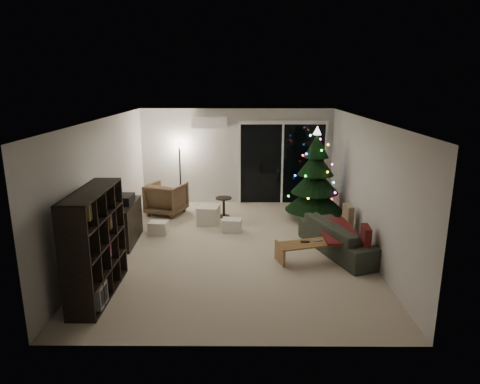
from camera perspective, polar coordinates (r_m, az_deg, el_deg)
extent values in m
plane|color=beige|center=(8.50, -0.69, -7.38)|extent=(6.50, 6.50, 0.00)
plane|color=white|center=(7.92, -0.75, 9.66)|extent=(6.50, 6.50, 0.00)
cube|color=silver|center=(11.30, -0.43, 4.75)|extent=(5.00, 0.02, 2.50)
cube|color=silver|center=(5.02, -1.38, -8.01)|extent=(5.00, 0.02, 2.50)
cube|color=silver|center=(8.54, -17.74, 0.82)|extent=(0.02, 6.50, 2.50)
cube|color=silver|center=(8.45, 16.48, 0.78)|extent=(0.02, 6.50, 2.50)
cube|color=black|center=(11.37, 5.65, 3.71)|extent=(2.20, 0.02, 2.10)
cube|color=white|center=(11.10, -4.11, 9.22)|extent=(0.90, 0.22, 0.28)
cube|color=#3F3833|center=(12.12, 5.30, -0.94)|extent=(2.60, 1.00, 0.10)
cube|color=white|center=(12.38, 5.20, 2.02)|extent=(2.20, 0.06, 1.00)
cube|color=black|center=(8.95, -15.27, -4.01)|extent=(0.52, 1.31, 0.81)
cube|color=black|center=(8.81, -15.48, -0.96)|extent=(0.41, 0.49, 0.17)
imported|color=brown|center=(10.63, -9.79, -0.86)|extent=(1.06, 1.07, 0.77)
cube|color=beige|center=(9.81, -4.21, -3.08)|extent=(0.52, 0.52, 0.42)
cube|color=white|center=(9.31, -10.82, -4.74)|extent=(0.41, 0.33, 0.28)
cube|color=white|center=(9.30, -1.07, -4.46)|extent=(0.44, 0.34, 0.29)
cylinder|color=black|center=(10.30, -2.18, -2.02)|extent=(0.43, 0.43, 0.48)
cylinder|color=black|center=(11.21, -7.97, 2.30)|extent=(0.26, 0.26, 1.64)
imported|color=#393D34|center=(8.41, 13.46, -5.87)|extent=(1.46, 2.21, 0.60)
cube|color=#471511|center=(8.34, 12.85, -5.02)|extent=(0.64, 1.48, 0.05)
cube|color=tan|center=(8.99, 14.20, -2.94)|extent=(0.15, 0.40, 0.39)
cube|color=#471511|center=(7.80, 16.42, -5.80)|extent=(0.15, 0.40, 0.39)
cube|color=black|center=(7.75, 8.67, -6.56)|extent=(0.16, 0.05, 0.02)
cube|color=slate|center=(7.84, 10.44, -6.40)|extent=(0.15, 0.09, 0.02)
cone|color=black|center=(10.00, 10.02, 2.34)|extent=(1.41, 1.41, 2.20)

